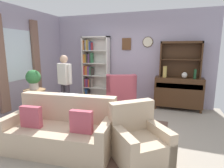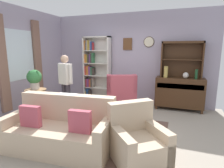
{
  "view_description": "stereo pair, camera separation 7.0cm",
  "coord_description": "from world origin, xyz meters",
  "px_view_note": "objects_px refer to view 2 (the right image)",
  "views": [
    {
      "loc": [
        1.41,
        -3.56,
        1.72
      ],
      "look_at": [
        0.1,
        0.2,
        0.95
      ],
      "focal_mm": 29.43,
      "sensor_mm": 36.0,
      "label": 1
    },
    {
      "loc": [
        1.47,
        -3.53,
        1.72
      ],
      "look_at": [
        0.1,
        0.2,
        0.95
      ],
      "focal_mm": 29.43,
      "sensor_mm": 36.0,
      "label": 2
    }
  ],
  "objects_px": {
    "couch_floral": "(61,131)",
    "wingback_chair": "(121,98)",
    "bottle_wine": "(196,74)",
    "plant_stand": "(36,100)",
    "sideboard_hutch": "(182,54)",
    "vase_tall": "(166,72)",
    "armchair_floral": "(137,142)",
    "bookshelf": "(95,69)",
    "book_stack": "(98,110)",
    "sideboard": "(179,92)",
    "person_reading": "(66,80)",
    "potted_plant_large": "(34,78)",
    "vase_round": "(186,75)",
    "coffee_table": "(92,115)"
  },
  "relations": [
    {
      "from": "vase_tall",
      "to": "plant_stand",
      "type": "height_order",
      "value": "vase_tall"
    },
    {
      "from": "sideboard",
      "to": "book_stack",
      "type": "height_order",
      "value": "sideboard"
    },
    {
      "from": "vase_tall",
      "to": "armchair_floral",
      "type": "bearing_deg",
      "value": -94.01
    },
    {
      "from": "couch_floral",
      "to": "person_reading",
      "type": "bearing_deg",
      "value": 120.61
    },
    {
      "from": "vase_tall",
      "to": "armchair_floral",
      "type": "height_order",
      "value": "vase_tall"
    },
    {
      "from": "bookshelf",
      "to": "person_reading",
      "type": "height_order",
      "value": "bookshelf"
    },
    {
      "from": "plant_stand",
      "to": "potted_plant_large",
      "type": "relative_size",
      "value": 1.47
    },
    {
      "from": "sideboard_hutch",
      "to": "person_reading",
      "type": "bearing_deg",
      "value": -151.33
    },
    {
      "from": "couch_floral",
      "to": "book_stack",
      "type": "distance_m",
      "value": 0.92
    },
    {
      "from": "bottle_wine",
      "to": "potted_plant_large",
      "type": "xyz_separation_m",
      "value": [
        -3.79,
        -1.75,
        -0.05
      ]
    },
    {
      "from": "person_reading",
      "to": "coffee_table",
      "type": "xyz_separation_m",
      "value": [
        1.08,
        -0.7,
        -0.55
      ]
    },
    {
      "from": "sideboard_hutch",
      "to": "bottle_wine",
      "type": "xyz_separation_m",
      "value": [
        0.39,
        -0.2,
        -0.51
      ]
    },
    {
      "from": "plant_stand",
      "to": "person_reading",
      "type": "relative_size",
      "value": 0.46
    },
    {
      "from": "armchair_floral",
      "to": "bottle_wine",
      "type": "bearing_deg",
      "value": 70.3
    },
    {
      "from": "armchair_floral",
      "to": "person_reading",
      "type": "distance_m",
      "value": 2.68
    },
    {
      "from": "vase_tall",
      "to": "vase_round",
      "type": "bearing_deg",
      "value": 1.49
    },
    {
      "from": "vase_round",
      "to": "person_reading",
      "type": "bearing_deg",
      "value": -155.19
    },
    {
      "from": "armchair_floral",
      "to": "book_stack",
      "type": "distance_m",
      "value": 1.25
    },
    {
      "from": "bookshelf",
      "to": "potted_plant_large",
      "type": "distance_m",
      "value": 2.06
    },
    {
      "from": "coffee_table",
      "to": "potted_plant_large",
      "type": "bearing_deg",
      "value": 171.05
    },
    {
      "from": "couch_floral",
      "to": "bookshelf",
      "type": "bearing_deg",
      "value": 104.22
    },
    {
      "from": "sideboard",
      "to": "armchair_floral",
      "type": "distance_m",
      "value": 2.87
    },
    {
      "from": "bottle_wine",
      "to": "potted_plant_large",
      "type": "distance_m",
      "value": 4.18
    },
    {
      "from": "bottle_wine",
      "to": "plant_stand",
      "type": "relative_size",
      "value": 0.36
    },
    {
      "from": "bookshelf",
      "to": "sideboard_hutch",
      "type": "bearing_deg",
      "value": 0.57
    },
    {
      "from": "sideboard_hutch",
      "to": "coffee_table",
      "type": "xyz_separation_m",
      "value": [
        -1.71,
        -2.22,
        -1.21
      ]
    },
    {
      "from": "sideboard_hutch",
      "to": "vase_round",
      "type": "distance_m",
      "value": 0.6
    },
    {
      "from": "couch_floral",
      "to": "wingback_chair",
      "type": "height_order",
      "value": "wingback_chair"
    },
    {
      "from": "bottle_wine",
      "to": "sideboard",
      "type": "bearing_deg",
      "value": 167.11
    },
    {
      "from": "person_reading",
      "to": "coffee_table",
      "type": "height_order",
      "value": "person_reading"
    },
    {
      "from": "bookshelf",
      "to": "sideboard",
      "type": "height_order",
      "value": "bookshelf"
    },
    {
      "from": "bookshelf",
      "to": "person_reading",
      "type": "distance_m",
      "value": 1.51
    },
    {
      "from": "vase_tall",
      "to": "bottle_wine",
      "type": "distance_m",
      "value": 0.78
    },
    {
      "from": "bottle_wine",
      "to": "person_reading",
      "type": "bearing_deg",
      "value": -157.35
    },
    {
      "from": "sideboard",
      "to": "sideboard_hutch",
      "type": "relative_size",
      "value": 1.18
    },
    {
      "from": "potted_plant_large",
      "to": "person_reading",
      "type": "bearing_deg",
      "value": 34.85
    },
    {
      "from": "vase_tall",
      "to": "vase_round",
      "type": "distance_m",
      "value": 0.53
    },
    {
      "from": "book_stack",
      "to": "sideboard",
      "type": "bearing_deg",
      "value": 52.68
    },
    {
      "from": "bookshelf",
      "to": "couch_floral",
      "type": "bearing_deg",
      "value": -75.78
    },
    {
      "from": "vase_tall",
      "to": "wingback_chair",
      "type": "bearing_deg",
      "value": -149.88
    },
    {
      "from": "potted_plant_large",
      "to": "bookshelf",
      "type": "bearing_deg",
      "value": 69.05
    },
    {
      "from": "bottle_wine",
      "to": "bookshelf",
      "type": "bearing_deg",
      "value": 176.78
    },
    {
      "from": "book_stack",
      "to": "potted_plant_large",
      "type": "bearing_deg",
      "value": 173.17
    },
    {
      "from": "person_reading",
      "to": "armchair_floral",
      "type": "bearing_deg",
      "value": -32.05
    },
    {
      "from": "plant_stand",
      "to": "coffee_table",
      "type": "bearing_deg",
      "value": -8.76
    },
    {
      "from": "sideboard",
      "to": "vase_tall",
      "type": "distance_m",
      "value": 0.69
    },
    {
      "from": "sideboard",
      "to": "book_stack",
      "type": "relative_size",
      "value": 6.72
    },
    {
      "from": "sideboard_hutch",
      "to": "wingback_chair",
      "type": "distance_m",
      "value": 2.08
    },
    {
      "from": "sideboard",
      "to": "wingback_chair",
      "type": "relative_size",
      "value": 1.24
    },
    {
      "from": "sideboard",
      "to": "bottle_wine",
      "type": "bearing_deg",
      "value": -12.89
    }
  ]
}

